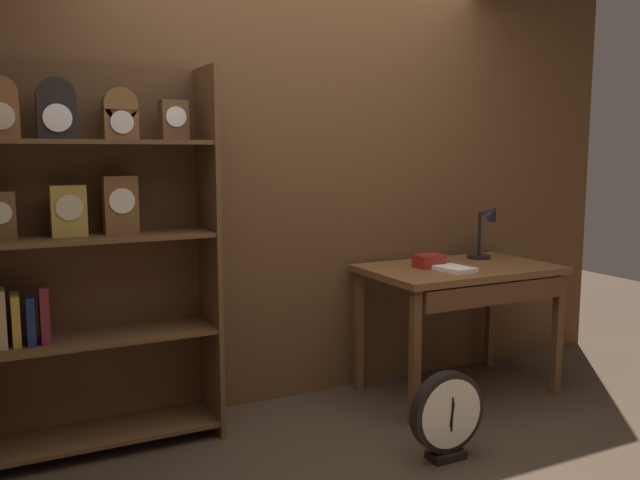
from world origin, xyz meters
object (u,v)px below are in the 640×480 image
bookshelf (87,247)px  toolbox_small (429,261)px  desk_lamp (487,227)px  open_repair_manual (455,269)px  round_clock_large (447,415)px  workbench (461,282)px

bookshelf → toolbox_small: size_ratio=11.80×
desk_lamp → toolbox_small: desk_lamp is taller
open_repair_manual → bookshelf: bearing=163.1°
toolbox_small → open_repair_manual: size_ratio=0.74×
desk_lamp → round_clock_large: (-0.95, -0.85, -0.78)m
open_repair_manual → round_clock_large: 0.96m
desk_lamp → bookshelf: bearing=178.6°
open_repair_manual → workbench: bearing=29.7°
workbench → round_clock_large: 1.04m
bookshelf → open_repair_manual: bearing=-9.4°
desk_lamp → open_repair_manual: desk_lamp is taller
workbench → bookshelf: bearing=173.9°
desk_lamp → toolbox_small: size_ratio=2.28×
desk_lamp → round_clock_large: desk_lamp is taller
workbench → toolbox_small: size_ratio=7.10×
workbench → desk_lamp: size_ratio=3.11×
workbench → open_repair_manual: size_ratio=5.24×
desk_lamp → round_clock_large: size_ratio=0.84×
toolbox_small → open_repair_manual: 0.18m
desk_lamp → toolbox_small: 0.56m
bookshelf → round_clock_large: bookshelf is taller
bookshelf → round_clock_large: 1.93m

